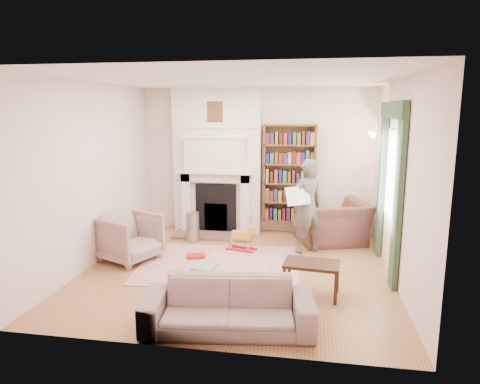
% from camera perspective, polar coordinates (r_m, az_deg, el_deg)
% --- Properties ---
extents(floor, '(4.50, 4.50, 0.00)m').
position_cam_1_polar(floor, '(6.59, -0.37, -10.27)').
color(floor, brown).
rests_on(floor, ground).
extents(ceiling, '(4.50, 4.50, 0.00)m').
position_cam_1_polar(ceiling, '(6.17, -0.40, 14.79)').
color(ceiling, white).
rests_on(ceiling, wall_back).
extents(wall_back, '(4.50, 0.00, 4.50)m').
position_cam_1_polar(wall_back, '(8.43, 2.26, 4.17)').
color(wall_back, white).
rests_on(wall_back, floor).
extents(wall_front, '(4.50, 0.00, 4.50)m').
position_cam_1_polar(wall_front, '(4.07, -5.86, -3.02)').
color(wall_front, white).
rests_on(wall_front, floor).
extents(wall_left, '(0.00, 4.50, 4.50)m').
position_cam_1_polar(wall_left, '(6.97, -18.92, 2.21)').
color(wall_left, white).
rests_on(wall_left, floor).
extents(wall_right, '(0.00, 4.50, 4.50)m').
position_cam_1_polar(wall_right, '(6.25, 20.39, 1.19)').
color(wall_right, white).
rests_on(wall_right, floor).
extents(fireplace, '(1.70, 0.58, 2.80)m').
position_cam_1_polar(fireplace, '(8.37, -3.03, 4.02)').
color(fireplace, white).
rests_on(fireplace, floor).
extents(bookcase, '(1.00, 0.24, 1.85)m').
position_cam_1_polar(bookcase, '(8.28, 6.61, 2.41)').
color(bookcase, brown).
rests_on(bookcase, floor).
extents(window, '(0.02, 0.90, 1.30)m').
position_cam_1_polar(window, '(6.63, 19.66, 2.19)').
color(window, silver).
rests_on(window, wall_right).
extents(curtain_left, '(0.07, 0.32, 2.40)m').
position_cam_1_polar(curtain_left, '(5.99, 20.32, -1.15)').
color(curtain_left, '#2B432B').
rests_on(curtain_left, floor).
extents(curtain_right, '(0.07, 0.32, 2.40)m').
position_cam_1_polar(curtain_right, '(7.34, 18.34, 1.07)').
color(curtain_right, '#2B432B').
rests_on(curtain_right, floor).
extents(pelmet, '(0.09, 1.70, 0.24)m').
position_cam_1_polar(pelmet, '(6.56, 19.79, 10.26)').
color(pelmet, '#2B432B').
rests_on(pelmet, wall_right).
extents(wall_sconce, '(0.20, 0.24, 0.24)m').
position_cam_1_polar(wall_sconce, '(7.64, 16.94, 6.80)').
color(wall_sconce, gold).
rests_on(wall_sconce, wall_right).
extents(rug, '(2.62, 2.11, 0.01)m').
position_cam_1_polar(rug, '(6.80, -2.79, -9.55)').
color(rug, beige).
rests_on(rug, floor).
extents(armchair_reading, '(1.45, 1.35, 0.77)m').
position_cam_1_polar(armchair_reading, '(7.92, 12.16, -3.97)').
color(armchair_reading, '#4E322A').
rests_on(armchair_reading, floor).
extents(armchair_left, '(1.08, 1.07, 0.75)m').
position_cam_1_polar(armchair_left, '(7.08, -14.50, -5.91)').
color(armchair_left, '#C0B19E').
rests_on(armchair_left, floor).
extents(sofa, '(1.93, 0.96, 0.54)m').
position_cam_1_polar(sofa, '(4.83, -1.57, -14.92)').
color(sofa, gray).
rests_on(sofa, floor).
extents(man_reading, '(0.70, 0.65, 1.60)m').
position_cam_1_polar(man_reading, '(7.23, 8.93, -1.89)').
color(man_reading, '#544A43').
rests_on(man_reading, floor).
extents(newspaper, '(0.43, 0.35, 0.29)m').
position_cam_1_polar(newspaper, '(7.00, 7.73, -0.51)').
color(newspaper, white).
rests_on(newspaper, man_reading).
extents(coffee_table, '(0.74, 0.52, 0.45)m').
position_cam_1_polar(coffee_table, '(5.72, 9.49, -11.38)').
color(coffee_table, '#382113').
rests_on(coffee_table, floor).
extents(paraffin_heater, '(0.25, 0.25, 0.55)m').
position_cam_1_polar(paraffin_heater, '(7.89, -6.33, -4.67)').
color(paraffin_heater, '#939599').
rests_on(paraffin_heater, floor).
extents(rocking_horse, '(0.55, 0.32, 0.45)m').
position_cam_1_polar(rocking_horse, '(7.35, 0.19, -6.16)').
color(rocking_horse, gold).
rests_on(rocking_horse, rug).
extents(board_game, '(0.38, 0.38, 0.03)m').
position_cam_1_polar(board_game, '(6.64, -4.75, -9.91)').
color(board_game, '#D2DA4D').
rests_on(board_game, rug).
extents(game_box_lid, '(0.34, 0.28, 0.05)m').
position_cam_1_polar(game_box_lid, '(7.08, -5.93, -8.50)').
color(game_box_lid, '#A91E13').
rests_on(game_box_lid, rug).
extents(comic_annuals, '(0.87, 0.51, 0.02)m').
position_cam_1_polar(comic_annuals, '(6.15, 1.55, -11.67)').
color(comic_annuals, red).
rests_on(comic_annuals, rug).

